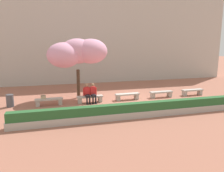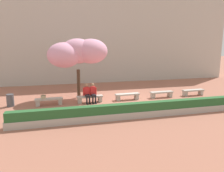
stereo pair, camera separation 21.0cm
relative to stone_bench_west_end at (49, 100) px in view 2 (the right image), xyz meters
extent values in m
plane|color=#9E604C|center=(5.26, 0.00, -0.30)|extent=(100.00, 100.00, 0.00)
cube|color=#B7B2A8|center=(5.26, 9.40, 4.61)|extent=(28.00, 4.00, 9.83)
cube|color=#ADA89E|center=(0.00, 0.00, 0.10)|extent=(1.72, 0.46, 0.10)
cube|color=#ADA89E|center=(-0.69, -0.01, -0.13)|extent=(0.25, 0.35, 0.35)
cube|color=#ADA89E|center=(0.69, 0.01, -0.13)|extent=(0.25, 0.35, 0.35)
cube|color=#ADA89E|center=(2.63, 0.00, 0.10)|extent=(1.72, 0.46, 0.10)
cube|color=#ADA89E|center=(1.94, -0.01, -0.13)|extent=(0.25, 0.35, 0.35)
cube|color=#ADA89E|center=(3.32, 0.01, -0.13)|extent=(0.25, 0.35, 0.35)
cube|color=#ADA89E|center=(5.26, 0.00, 0.10)|extent=(1.72, 0.46, 0.10)
cube|color=#ADA89E|center=(4.57, -0.01, -0.13)|extent=(0.25, 0.35, 0.35)
cube|color=#ADA89E|center=(5.95, 0.01, -0.13)|extent=(0.25, 0.35, 0.35)
cube|color=#ADA89E|center=(7.89, 0.00, 0.10)|extent=(1.72, 0.46, 0.10)
cube|color=#ADA89E|center=(7.21, -0.01, -0.13)|extent=(0.25, 0.35, 0.35)
cube|color=#ADA89E|center=(8.58, 0.01, -0.13)|extent=(0.25, 0.35, 0.35)
cube|color=#ADA89E|center=(10.53, 0.00, 0.10)|extent=(1.72, 0.46, 0.10)
cube|color=#ADA89E|center=(9.84, -0.01, -0.13)|extent=(0.25, 0.35, 0.35)
cube|color=#ADA89E|center=(11.21, 0.01, -0.13)|extent=(0.25, 0.35, 0.35)
cube|color=black|center=(2.37, -0.43, -0.27)|extent=(0.12, 0.23, 0.06)
cylinder|color=black|center=(2.37, -0.37, -0.06)|extent=(0.10, 0.10, 0.42)
cube|color=black|center=(2.55, -0.41, -0.27)|extent=(0.12, 0.23, 0.06)
cylinder|color=black|center=(2.55, -0.35, -0.06)|extent=(0.10, 0.10, 0.42)
cube|color=black|center=(2.44, -0.18, 0.21)|extent=(0.31, 0.42, 0.12)
cube|color=red|center=(2.42, 0.04, 0.48)|extent=(0.36, 0.25, 0.54)
sphere|color=#A37556|center=(2.42, 0.04, 0.88)|extent=(0.21, 0.21, 0.21)
cylinder|color=red|center=(2.22, 0.00, 0.44)|extent=(0.09, 0.09, 0.50)
cylinder|color=red|center=(2.64, 0.04, 0.44)|extent=(0.09, 0.09, 0.50)
cube|color=black|center=(2.77, -0.42, -0.27)|extent=(0.11, 0.22, 0.06)
cylinder|color=black|center=(2.76, -0.36, -0.06)|extent=(0.10, 0.10, 0.42)
cube|color=black|center=(2.95, -0.42, -0.27)|extent=(0.11, 0.22, 0.06)
cylinder|color=black|center=(2.94, -0.36, -0.06)|extent=(0.10, 0.10, 0.42)
cube|color=black|center=(2.85, -0.18, 0.21)|extent=(0.30, 0.41, 0.12)
cube|color=red|center=(2.84, 0.04, 0.48)|extent=(0.35, 0.24, 0.54)
sphere|color=#A37556|center=(2.84, 0.04, 0.88)|extent=(0.21, 0.21, 0.21)
cylinder|color=red|center=(2.63, 0.01, 0.44)|extent=(0.09, 0.09, 0.50)
cylinder|color=red|center=(3.05, 0.03, 0.44)|extent=(0.09, 0.09, 0.50)
cube|color=tan|center=(-0.34, 0.01, 0.26)|extent=(0.30, 0.14, 0.22)
cube|color=gray|center=(-0.34, 0.01, 0.35)|extent=(0.30, 0.15, 0.04)
torus|color=#807259|center=(-0.34, 0.01, 0.42)|extent=(0.14, 0.02, 0.14)
cylinder|color=#473323|center=(2.07, 1.56, 0.72)|extent=(0.24, 0.24, 2.05)
ellipsoid|color=pink|center=(2.07, 1.56, 3.05)|extent=(2.33, 1.99, 1.75)
ellipsoid|color=pink|center=(1.13, 1.48, 2.79)|extent=(2.33, 2.46, 1.74)
ellipsoid|color=pink|center=(3.01, 1.46, 3.04)|extent=(2.33, 2.36, 1.75)
cube|color=#ADA89E|center=(5.26, -3.70, -0.12)|extent=(14.35, 0.50, 0.36)
cube|color=#285B2D|center=(5.26, -3.70, 0.28)|extent=(14.25, 0.44, 0.44)
cylinder|color=#4C4C51|center=(-2.33, 0.31, 0.09)|extent=(0.44, 0.44, 0.78)
camera|label=1|loc=(0.23, -14.00, 3.50)|focal=35.00mm
camera|label=2|loc=(0.43, -14.06, 3.50)|focal=35.00mm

